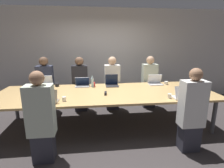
{
  "coord_description": "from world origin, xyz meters",
  "views": [
    {
      "loc": [
        -0.29,
        -3.58,
        1.84
      ],
      "look_at": [
        0.13,
        0.1,
        0.92
      ],
      "focal_mm": 28.0,
      "sensor_mm": 36.0,
      "label": 1
    }
  ],
  "objects_px": {
    "bottle_far_midleft": "(92,82)",
    "laptop_far_right": "(155,81)",
    "person_near_left": "(41,119)",
    "person_near_right": "(192,112)",
    "person_far_center": "(112,84)",
    "bottle_near_right": "(192,91)",
    "cup_far_midleft": "(94,84)",
    "person_far_midleft": "(80,85)",
    "cup_near_left": "(64,99)",
    "laptop_near_right": "(183,95)",
    "cup_far_right": "(166,83)",
    "laptop_far_left": "(46,84)",
    "cup_far_left": "(57,85)",
    "laptop_far_center": "(112,82)",
    "bottle_near_left": "(35,94)",
    "laptop_far_midleft": "(82,84)",
    "cup_near_right": "(170,96)",
    "person_far_right": "(149,83)",
    "person_far_left": "(46,85)",
    "laptop_near_left": "(48,99)"
  },
  "relations": [
    {
      "from": "cup_near_right",
      "to": "laptop_far_right",
      "type": "xyz_separation_m",
      "value": [
        0.12,
        1.11,
        0.03
      ]
    },
    {
      "from": "bottle_far_midleft",
      "to": "person_far_center",
      "type": "distance_m",
      "value": 0.76
    },
    {
      "from": "cup_far_midleft",
      "to": "person_near_left",
      "type": "relative_size",
      "value": 0.07
    },
    {
      "from": "cup_far_midleft",
      "to": "person_far_midleft",
      "type": "bearing_deg",
      "value": 128.04
    },
    {
      "from": "person_far_right",
      "to": "person_far_midleft",
      "type": "bearing_deg",
      "value": -178.66
    },
    {
      "from": "person_far_right",
      "to": "cup_far_right",
      "type": "distance_m",
      "value": 0.59
    },
    {
      "from": "person_near_right",
      "to": "cup_far_right",
      "type": "height_order",
      "value": "person_near_right"
    },
    {
      "from": "laptop_far_midleft",
      "to": "cup_far_right",
      "type": "distance_m",
      "value": 2.09
    },
    {
      "from": "laptop_far_right",
      "to": "bottle_near_left",
      "type": "bearing_deg",
      "value": -160.61
    },
    {
      "from": "bottle_far_midleft",
      "to": "laptop_far_right",
      "type": "bearing_deg",
      "value": 3.58
    },
    {
      "from": "cup_far_midleft",
      "to": "cup_near_right",
      "type": "distance_m",
      "value": 1.79
    },
    {
      "from": "cup_far_left",
      "to": "person_far_right",
      "type": "relative_size",
      "value": 0.07
    },
    {
      "from": "bottle_near_right",
      "to": "cup_far_left",
      "type": "distance_m",
      "value": 3.01
    },
    {
      "from": "bottle_near_left",
      "to": "laptop_far_right",
      "type": "relative_size",
      "value": 0.73
    },
    {
      "from": "cup_far_left",
      "to": "laptop_far_right",
      "type": "distance_m",
      "value": 2.42
    },
    {
      "from": "person_near_left",
      "to": "person_near_right",
      "type": "relative_size",
      "value": 1.0
    },
    {
      "from": "person_near_left",
      "to": "person_far_right",
      "type": "distance_m",
      "value": 3.14
    },
    {
      "from": "person_far_midleft",
      "to": "person_near_right",
      "type": "distance_m",
      "value": 2.8
    },
    {
      "from": "bottle_near_right",
      "to": "person_far_right",
      "type": "bearing_deg",
      "value": 105.45
    },
    {
      "from": "cup_near_right",
      "to": "person_near_right",
      "type": "bearing_deg",
      "value": -71.14
    },
    {
      "from": "laptop_far_center",
      "to": "cup_near_left",
      "type": "bearing_deg",
      "value": -133.91
    },
    {
      "from": "laptop_far_left",
      "to": "person_near_right",
      "type": "bearing_deg",
      "value": -31.43
    },
    {
      "from": "cup_far_midleft",
      "to": "laptop_far_center",
      "type": "height_order",
      "value": "laptop_far_center"
    },
    {
      "from": "person_near_left",
      "to": "laptop_far_right",
      "type": "relative_size",
      "value": 4.07
    },
    {
      "from": "person_near_left",
      "to": "bottle_near_left",
      "type": "bearing_deg",
      "value": -67.93
    },
    {
      "from": "person_far_midleft",
      "to": "cup_far_left",
      "type": "relative_size",
      "value": 15.33
    },
    {
      "from": "laptop_far_center",
      "to": "laptop_near_right",
      "type": "relative_size",
      "value": 0.92
    },
    {
      "from": "laptop_far_center",
      "to": "laptop_near_left",
      "type": "relative_size",
      "value": 0.92
    },
    {
      "from": "bottle_far_midleft",
      "to": "bottle_near_right",
      "type": "xyz_separation_m",
      "value": [
        1.98,
        -0.89,
        -0.02
      ]
    },
    {
      "from": "laptop_far_midleft",
      "to": "cup_near_left",
      "type": "bearing_deg",
      "value": -104.95
    },
    {
      "from": "laptop_far_midleft",
      "to": "laptop_far_left",
      "type": "height_order",
      "value": "laptop_far_left"
    },
    {
      "from": "bottle_far_midleft",
      "to": "person_near_left",
      "type": "bearing_deg",
      "value": -117.22
    },
    {
      "from": "person_near_right",
      "to": "person_far_left",
      "type": "bearing_deg",
      "value": -35.95
    },
    {
      "from": "cup_near_left",
      "to": "laptop_near_right",
      "type": "relative_size",
      "value": 0.25
    },
    {
      "from": "laptop_far_midleft",
      "to": "person_far_center",
      "type": "distance_m",
      "value": 0.89
    },
    {
      "from": "bottle_far_midleft",
      "to": "person_near_right",
      "type": "distance_m",
      "value": 2.23
    },
    {
      "from": "laptop_near_right",
      "to": "cup_far_left",
      "type": "relative_size",
      "value": 3.57
    },
    {
      "from": "laptop_far_center",
      "to": "laptop_far_right",
      "type": "height_order",
      "value": "laptop_far_center"
    },
    {
      "from": "cup_near_left",
      "to": "laptop_far_right",
      "type": "distance_m",
      "value": 2.34
    },
    {
      "from": "person_far_left",
      "to": "person_far_right",
      "type": "height_order",
      "value": "person_far_left"
    },
    {
      "from": "laptop_far_midleft",
      "to": "cup_near_right",
      "type": "height_order",
      "value": "laptop_far_midleft"
    },
    {
      "from": "cup_near_right",
      "to": "laptop_far_left",
      "type": "distance_m",
      "value": 2.83
    },
    {
      "from": "person_far_center",
      "to": "person_near_left",
      "type": "relative_size",
      "value": 1.01
    },
    {
      "from": "laptop_far_midleft",
      "to": "bottle_far_midleft",
      "type": "relative_size",
      "value": 1.25
    },
    {
      "from": "laptop_far_midleft",
      "to": "bottle_near_left",
      "type": "relative_size",
      "value": 1.31
    },
    {
      "from": "laptop_far_left",
      "to": "cup_far_left",
      "type": "height_order",
      "value": "laptop_far_left"
    },
    {
      "from": "cup_near_right",
      "to": "person_far_left",
      "type": "height_order",
      "value": "person_far_left"
    },
    {
      "from": "person_near_left",
      "to": "person_far_left",
      "type": "distance_m",
      "value": 2.12
    },
    {
      "from": "laptop_far_midleft",
      "to": "cup_far_right",
      "type": "height_order",
      "value": "laptop_far_midleft"
    },
    {
      "from": "bottle_near_left",
      "to": "cup_far_right",
      "type": "xyz_separation_m",
      "value": [
        2.91,
        0.87,
        -0.07
      ]
    }
  ]
}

